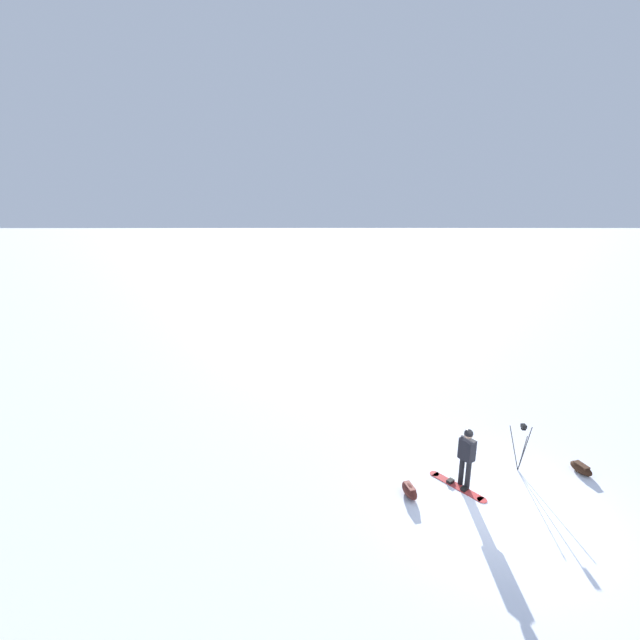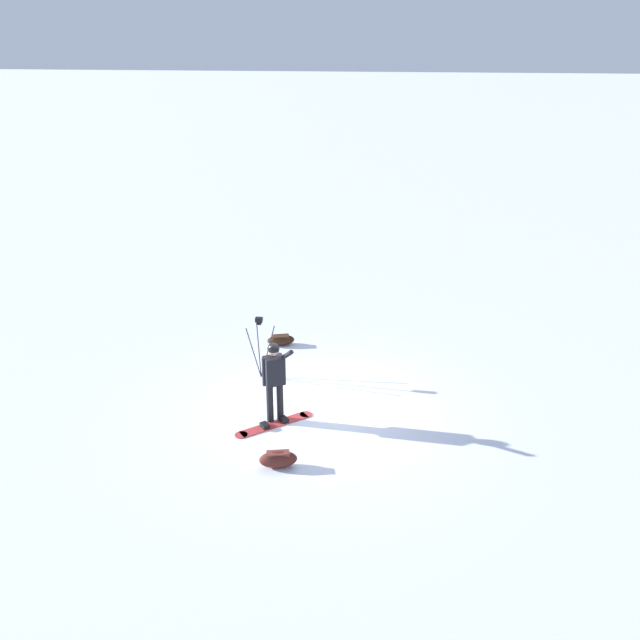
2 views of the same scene
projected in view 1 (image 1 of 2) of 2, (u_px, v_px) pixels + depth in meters
name	position (u px, v px, depth m)	size (l,w,h in m)	color
ground_plane	(495.00, 506.00, 11.04)	(300.00, 300.00, 0.00)	white
snowboarder	(467.00, 452.00, 11.52)	(0.59, 0.72, 1.79)	black
snowboard	(457.00, 486.00, 11.78)	(1.23, 1.40, 0.10)	#B23333
gear_bag_large	(409.00, 490.00, 11.37)	(0.46, 0.75, 0.33)	#4C1E19
camera_tripod	(522.00, 438.00, 12.25)	(0.64, 0.63, 1.50)	#262628
gear_bag_small	(581.00, 468.00, 12.39)	(0.52, 0.76, 0.27)	black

